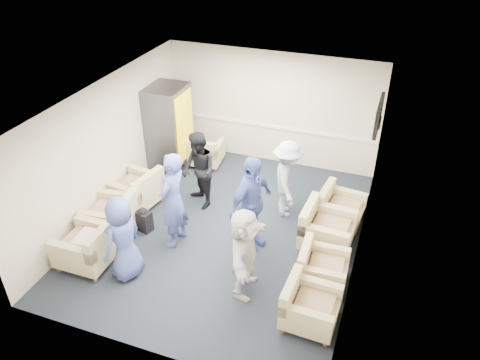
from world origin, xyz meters
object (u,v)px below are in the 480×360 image
(armchair_right_near, at_px, (307,307))
(person_back_right, at_px, (287,179))
(vending_machine, at_px, (169,129))
(person_front_right, at_px, (244,252))
(person_front_left, at_px, (123,238))
(armchair_left_mid, at_px, (114,216))
(armchair_corner, at_px, (204,153))
(armchair_right_midnear, at_px, (320,269))
(armchair_left_near, at_px, (90,248))
(armchair_right_midfar, at_px, (324,230))
(person_mid_left, at_px, (173,201))
(person_back_left, at_px, (199,171))
(armchair_left_far, at_px, (138,191))
(person_mid_right, at_px, (251,204))
(armchair_right_far, at_px, (338,209))

(armchair_right_near, xyz_separation_m, person_back_right, (-1.05, 2.65, 0.49))
(armchair_right_near, distance_m, vending_machine, 5.47)
(armchair_right_near, relative_size, person_back_right, 0.51)
(person_front_right, bearing_deg, person_front_left, 93.98)
(vending_machine, xyz_separation_m, person_front_left, (0.96, -3.57, -0.23))
(armchair_left_mid, distance_m, vending_machine, 2.69)
(person_front_left, bearing_deg, armchair_corner, -164.49)
(armchair_right_midnear, bearing_deg, armchair_left_near, 101.07)
(armchair_right_near, bearing_deg, armchair_right_midnear, 2.01)
(person_back_right, xyz_separation_m, person_front_right, (-0.08, -2.32, -0.02))
(person_front_left, bearing_deg, armchair_right_midnear, 117.65)
(armchair_right_midfar, relative_size, vending_machine, 0.47)
(armchair_right_near, height_order, person_mid_left, person_mid_left)
(armchair_corner, height_order, person_mid_left, person_mid_left)
(person_mid_left, relative_size, person_back_left, 1.14)
(armchair_left_far, relative_size, armchair_right_near, 1.23)
(person_front_left, distance_m, person_back_left, 2.37)
(armchair_corner, bearing_deg, person_back_left, 104.57)
(armchair_left_near, bearing_deg, person_back_left, 155.58)
(armchair_corner, bearing_deg, person_back_right, 145.92)
(armchair_left_near, height_order, armchair_left_far, armchair_left_near)
(person_back_right, height_order, person_front_right, person_back_right)
(armchair_right_midfar, distance_m, person_front_right, 1.91)
(armchair_right_midfar, relative_size, person_front_right, 0.60)
(armchair_left_mid, relative_size, person_mid_right, 0.52)
(person_back_left, distance_m, person_front_right, 2.63)
(person_back_left, bearing_deg, armchair_right_far, 49.58)
(vending_machine, distance_m, person_back_left, 1.78)
(armchair_right_far, distance_m, person_back_left, 2.89)
(person_back_right, bearing_deg, armchair_left_far, 84.04)
(armchair_left_mid, relative_size, armchair_right_far, 1.07)
(armchair_left_mid, relative_size, person_back_left, 0.59)
(armchair_left_near, relative_size, armchair_right_far, 0.99)
(person_mid_right, bearing_deg, armchair_left_near, 139.79)
(vending_machine, bearing_deg, person_back_left, -43.78)
(armchair_right_midfar, bearing_deg, armchair_right_near, -172.69)
(armchair_right_near, relative_size, person_mid_right, 0.44)
(armchair_left_far, xyz_separation_m, person_back_right, (2.96, 0.78, 0.46))
(person_back_left, bearing_deg, armchair_right_midnear, 15.64)
(armchair_left_near, bearing_deg, person_front_left, 88.88)
(person_mid_right, bearing_deg, armchair_corner, 58.86)
(vending_machine, xyz_separation_m, person_back_right, (3.04, -0.92, -0.20))
(person_back_left, bearing_deg, armchair_right_midfar, 33.42)
(person_mid_left, height_order, person_back_left, person_mid_left)
(armchair_left_near, bearing_deg, person_front_right, 96.62)
(armchair_right_midfar, height_order, person_mid_right, person_mid_right)
(vending_machine, relative_size, person_front_right, 1.27)
(armchair_left_mid, bearing_deg, person_back_right, 113.63)
(armchair_right_far, bearing_deg, person_mid_left, 127.70)
(armchair_left_near, xyz_separation_m, armchair_right_midnear, (3.88, 0.88, -0.05))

